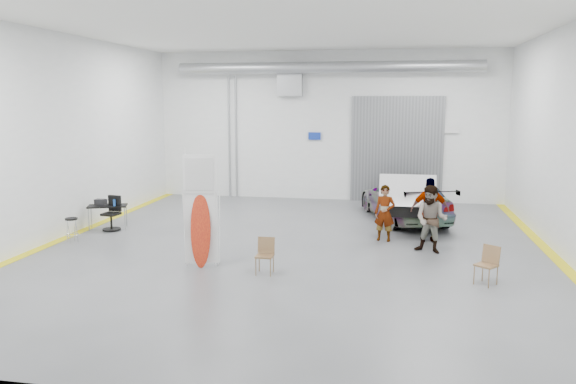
% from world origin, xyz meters
% --- Properties ---
extents(ground, '(16.00, 16.00, 0.00)m').
position_xyz_m(ground, '(0.00, 0.00, 0.00)').
color(ground, '#56585D').
rests_on(ground, ground).
extents(room_shell, '(14.02, 16.18, 6.01)m').
position_xyz_m(room_shell, '(0.24, 2.22, 4.08)').
color(room_shell, silver).
rests_on(room_shell, ground).
extents(sedan_car, '(3.45, 5.32, 1.43)m').
position_xyz_m(sedan_car, '(3.09, 4.45, 0.72)').
color(sedan_car, silver).
rests_on(sedan_car, ground).
extents(person_a, '(0.66, 0.50, 1.64)m').
position_xyz_m(person_a, '(2.46, 1.38, 0.82)').
color(person_a, '#977852').
rests_on(person_a, ground).
extents(person_b, '(1.07, 0.95, 1.82)m').
position_xyz_m(person_b, '(3.69, 0.30, 0.91)').
color(person_b, '#476183').
rests_on(person_b, ground).
extents(person_c, '(1.09, 0.47, 1.86)m').
position_xyz_m(person_c, '(3.73, 1.50, 0.93)').
color(person_c, '#A64E37').
rests_on(person_c, ground).
extents(surfboard_display, '(0.82, 0.32, 2.93)m').
position_xyz_m(surfboard_display, '(-1.94, -2.08, 1.19)').
color(surfboard_display, white).
rests_on(surfboard_display, ground).
extents(folding_chair_near, '(0.41, 0.42, 0.85)m').
position_xyz_m(folding_chair_near, '(-0.25, -2.33, 0.26)').
color(folding_chair_near, brown).
rests_on(folding_chair_near, ground).
extents(folding_chair_far, '(0.57, 0.63, 0.87)m').
position_xyz_m(folding_chair_far, '(4.72, -2.20, 0.27)').
color(folding_chair_far, brown).
rests_on(folding_chair_far, ground).
extents(shop_stool, '(0.36, 0.36, 0.71)m').
position_xyz_m(shop_stool, '(-6.36, -0.44, 0.35)').
color(shop_stool, black).
rests_on(shop_stool, ground).
extents(work_table, '(1.32, 0.98, 0.97)m').
position_xyz_m(work_table, '(-6.27, 1.39, 0.75)').
color(work_table, gray).
rests_on(work_table, ground).
extents(office_chair, '(0.57, 0.57, 1.06)m').
position_xyz_m(office_chair, '(-5.97, 1.21, 0.47)').
color(office_chair, black).
rests_on(office_chair, ground).
extents(trunk_lid, '(1.67, 1.02, 0.04)m').
position_xyz_m(trunk_lid, '(3.09, 2.23, 1.45)').
color(trunk_lid, silver).
rests_on(trunk_lid, sedan_car).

